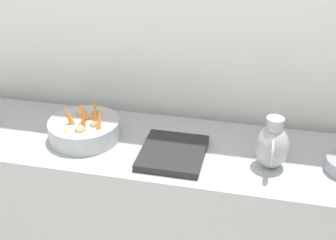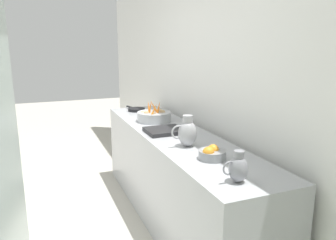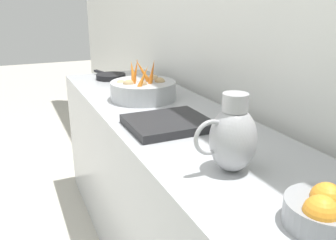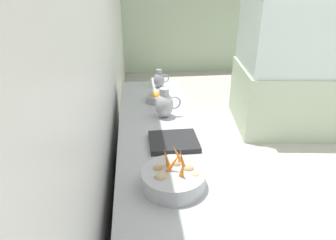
% 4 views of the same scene
% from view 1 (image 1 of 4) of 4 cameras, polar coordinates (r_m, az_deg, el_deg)
% --- Properties ---
extents(tile_wall_left, '(0.10, 8.36, 3.00)m').
position_cam_1_polar(tile_wall_left, '(2.39, 16.58, 13.20)').
color(tile_wall_left, white).
rests_on(tile_wall_left, ground_plane).
extents(prep_counter, '(0.62, 2.74, 0.88)m').
position_cam_1_polar(prep_counter, '(2.54, 1.95, -11.95)').
color(prep_counter, '#ADAFB5').
rests_on(prep_counter, ground_plane).
extents(vegetable_colander, '(0.36, 0.36, 0.23)m').
position_cam_1_polar(vegetable_colander, '(2.36, -10.30, -1.10)').
color(vegetable_colander, '#ADAFB5').
rests_on(vegetable_colander, prep_counter).
extents(metal_pitcher_tall, '(0.21, 0.15, 0.25)m').
position_cam_1_polar(metal_pitcher_tall, '(2.13, 12.77, -3.10)').
color(metal_pitcher_tall, '#A3A3A8').
rests_on(metal_pitcher_tall, prep_counter).
extents(counter_sink_basin, '(0.34, 0.30, 0.04)m').
position_cam_1_polar(counter_sink_basin, '(2.20, 0.59, -4.10)').
color(counter_sink_basin, '#232326').
rests_on(counter_sink_basin, prep_counter).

